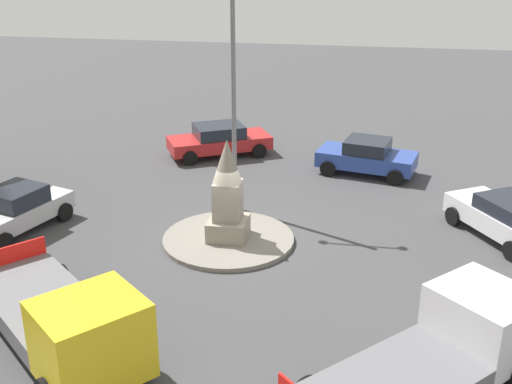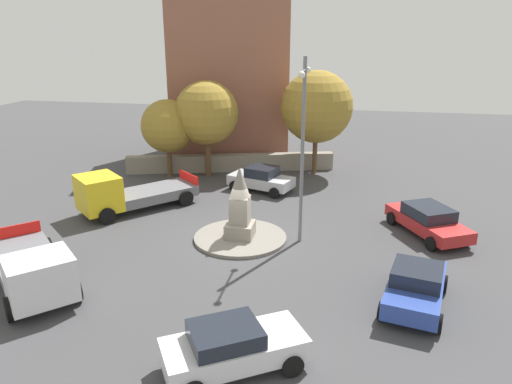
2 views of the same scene
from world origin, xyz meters
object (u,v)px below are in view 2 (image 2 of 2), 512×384
Objects in this scene: car_red_waiting at (428,220)px; corner_building at (227,76)px; streetlamp at (303,137)px; car_silver_approaching at (261,179)px; tree_near_wall at (168,126)px; tree_far_corner at (206,113)px; car_blue_passing at (416,286)px; tree_mid_cluster at (317,107)px; car_white_parked_left at (232,347)px; monument at (240,206)px; truck_white_parked_right at (33,270)px; truck_yellow_near_island at (124,194)px.

car_red_waiting is 0.40× the size of corner_building.
car_silver_approaching is at bearing 24.14° from streetlamp.
streetlamp is 12.95m from tree_near_wall.
tree_far_corner is (9.33, 7.12, -0.71)m from streetlamp.
tree_near_wall is (13.28, 14.06, 2.61)m from car_blue_passing.
car_red_waiting is 11.80m from tree_mid_cluster.
car_silver_approaching is at bearing -121.53° from tree_far_corner.
car_red_waiting is 12.96m from car_white_parked_left.
car_white_parked_left is 0.85× the size of tree_near_wall.
tree_far_corner is (13.98, 11.65, 3.41)m from car_blue_passing.
monument is 9.06m from car_white_parked_left.
corner_building is at bearing -4.66° from truck_white_parked_right.
truck_yellow_near_island is 14.39m from corner_building.
corner_building is (21.75, -1.77, 5.04)m from truck_white_parked_right.
monument is at bearing 11.56° from car_white_parked_left.
monument is at bearing -163.90° from corner_building.
tree_mid_cluster is at bearing -26.20° from truck_white_parked_right.
monument is 0.77× the size of car_white_parked_left.
truck_white_parked_right is (-6.47, 9.00, -3.94)m from streetlamp.
monument is at bearing 59.31° from car_blue_passing.
corner_building is 1.92× the size of tree_far_corner.
truck_yellow_near_island is (-4.88, 6.45, 0.27)m from car_silver_approaching.
car_white_parked_left is at bearing -142.30° from truck_yellow_near_island.
tree_far_corner is (15.80, -1.88, 3.23)m from truck_white_parked_right.
tree_near_wall is (-6.64, 2.30, -2.62)m from corner_building.
corner_building is at bearing 1.06° from tree_far_corner.
car_silver_approaching is 8.10m from truck_yellow_near_island.
tree_mid_cluster is at bearing -73.90° from tree_far_corner.
truck_yellow_near_island is at bearing 170.20° from corner_building.
streetlamp is 16.94m from corner_building.
tree_far_corner reaches higher than truck_yellow_near_island.
tree_far_corner is (9.67, 4.40, 2.51)m from monument.
car_red_waiting is 15.30m from tree_far_corner.
car_silver_approaching is (6.85, 3.07, -4.12)m from streetlamp.
truck_white_parked_right reaches higher than car_red_waiting.
monument is at bearing 104.75° from car_red_waiting.
tree_far_corner is (7.42, 12.93, 3.43)m from car_red_waiting.
monument is at bearing -177.19° from car_silver_approaching.
truck_white_parked_right is at bearing 71.51° from car_white_parked_left.
tree_near_wall is at bearing 160.88° from corner_building.
truck_white_parked_right is (-13.32, 5.93, 0.18)m from car_silver_approaching.
car_red_waiting is 6.67m from car_blue_passing.
car_silver_approaching is at bearing 60.90° from car_red_waiting.
tree_near_wall is 0.81× the size of tree_far_corner.
truck_yellow_near_island reaches higher than car_silver_approaching.
car_silver_approaching is 16.17m from car_white_parked_left.
tree_mid_cluster is (20.49, -0.66, 3.72)m from car_white_parked_left.
car_red_waiting is at bearing -90.23° from truck_yellow_near_island.
truck_white_parked_right is (-6.13, 6.28, -0.72)m from monument.
monument is 8.48m from car_blue_passing.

